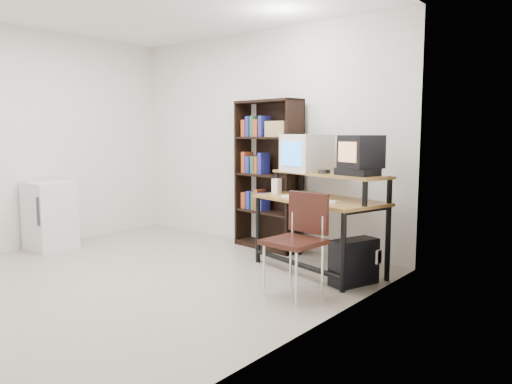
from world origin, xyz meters
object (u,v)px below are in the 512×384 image
Objects in this scene: crt_monitor at (307,153)px; mini_fridge at (50,216)px; crt_tv at (361,152)px; pc_tower at (354,262)px; school_chair at (299,232)px; computer_desk at (321,202)px; bookshelf at (269,173)px.

mini_fridge is at bearing -137.73° from crt_monitor.
pc_tower is at bearing -49.39° from crt_tv.
pc_tower is at bearing 70.29° from school_chair.
computer_desk is 3.47× the size of crt_tv.
computer_desk reaches higher than pc_tower.
crt_tv reaches higher than computer_desk.
bookshelf is (-1.01, 0.48, 0.20)m from computer_desk.
mini_fridge is (-3.21, -0.47, -0.13)m from school_chair.
computer_desk is 0.64m from crt_tv.
bookshelf is (-1.41, 0.44, -0.30)m from crt_tv.
computer_desk is at bearing 113.10° from school_chair.
school_chair is 1.08× the size of mini_fridge.
pc_tower is 1.78m from bookshelf.
computer_desk is at bearing 21.63° from mini_fridge.
pc_tower is 0.67m from school_chair.
crt_tv is 1.04m from school_chair.
mini_fridge is (-3.38, -1.25, -0.80)m from crt_tv.
school_chair is 0.49× the size of bookshelf.
bookshelf is at bearing 40.15° from mini_fridge.
pc_tower is at bearing -12.37° from crt_monitor.
crt_tv is 3.69m from mini_fridge.
pc_tower is at bearing -17.17° from bookshelf.
bookshelf reaches higher than pc_tower.
crt_monitor reaches higher than computer_desk.
mini_fridge is at bearing -144.38° from pc_tower.
mini_fridge is (-1.97, -1.69, -0.50)m from bookshelf.
crt_tv is at bearing 21.85° from computer_desk.
crt_monitor is 0.63× the size of mini_fridge.
computer_desk is at bearing -17.91° from bookshelf.
school_chair is (-0.25, -0.53, 0.33)m from pc_tower.
crt_monitor is (-0.30, 0.19, 0.47)m from computer_desk.
crt_monitor is 1.13× the size of pc_tower.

